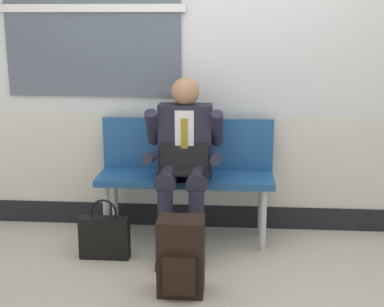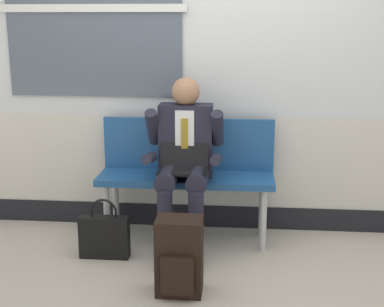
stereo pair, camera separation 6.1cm
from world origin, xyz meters
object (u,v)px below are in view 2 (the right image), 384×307
(person_seated, at_px, (184,159))
(handbag, at_px, (104,236))
(bench_with_person, at_px, (187,167))
(backpack, at_px, (179,257))

(person_seated, relative_size, handbag, 2.86)
(person_seated, bearing_deg, bench_with_person, 90.00)
(backpack, xyz_separation_m, handbag, (-0.60, 0.48, -0.08))
(person_seated, bearing_deg, handbag, -155.76)
(bench_with_person, distance_m, backpack, 0.99)
(person_seated, height_order, backpack, person_seated)
(handbag, bearing_deg, person_seated, 24.24)
(backpack, bearing_deg, bench_with_person, 92.78)
(person_seated, xyz_separation_m, handbag, (-0.56, -0.25, -0.53))
(person_seated, height_order, handbag, person_seated)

